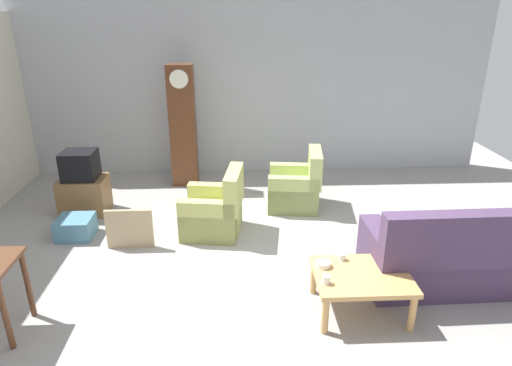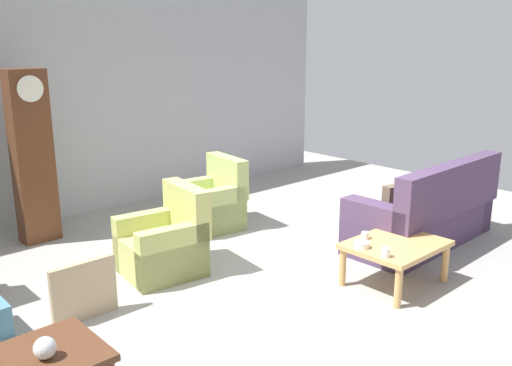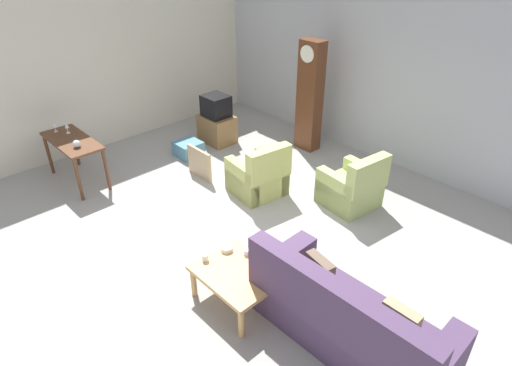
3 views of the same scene
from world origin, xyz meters
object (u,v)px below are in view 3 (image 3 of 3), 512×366
object	(u,v)px
glass_dome_cloche	(77,144)
bowl_white_stacked	(227,248)
grandfather_clock	(310,97)
wine_glass_mid	(67,127)
cup_blue_rimmed	(247,252)
couch_floral	(347,320)
tv_stand_cabinet	(217,129)
wine_glass_tall	(55,126)
tv_crt	(216,106)
console_table_dark	(73,146)
storage_box_blue	(188,149)
framed_picture_leaning	(200,163)
coffee_table_wood	(238,275)
armchair_olive_near	(259,177)
cup_white_porcelain	(205,257)

from	to	relation	value
glass_dome_cloche	bowl_white_stacked	distance (m)	3.28
grandfather_clock	wine_glass_mid	xyz separation A→B (m)	(-2.08, -3.77, -0.14)
cup_blue_rimmed	couch_floral	bearing A→B (deg)	5.21
tv_stand_cabinet	wine_glass_tall	distance (m)	2.97
tv_crt	cup_blue_rimmed	distance (m)	4.12
console_table_dark	cup_blue_rimmed	distance (m)	3.83
console_table_dark	storage_box_blue	size ratio (longest dim) A/B	2.82
tv_stand_cabinet	bowl_white_stacked	size ratio (longest dim) A/B	4.54
tv_stand_cabinet	cup_blue_rimmed	xyz separation A→B (m)	(3.41, -2.29, 0.20)
framed_picture_leaning	tv_crt	bearing A→B (deg)	129.11
console_table_dark	grandfather_clock	world-z (taller)	grandfather_clock
tv_stand_cabinet	framed_picture_leaning	bearing A→B (deg)	-50.89
coffee_table_wood	tv_crt	distance (m)	4.40
tv_stand_cabinet	bowl_white_stacked	world-z (taller)	tv_stand_cabinet
grandfather_clock	tv_stand_cabinet	distance (m)	1.96
console_table_dark	tv_crt	distance (m)	2.75
armchair_olive_near	cup_blue_rimmed	size ratio (longest dim) A/B	12.04
console_table_dark	storage_box_blue	xyz separation A→B (m)	(0.49, 1.92, -0.53)
armchair_olive_near	grandfather_clock	size ratio (longest dim) A/B	0.44
bowl_white_stacked	couch_floral	bearing A→B (deg)	8.87
cup_blue_rimmed	wine_glass_tall	xyz separation A→B (m)	(-4.28, -0.49, 0.42)
armchair_olive_near	cup_blue_rimmed	bearing A→B (deg)	-47.41
storage_box_blue	cup_blue_rimmed	world-z (taller)	cup_blue_rimmed
couch_floral	armchair_olive_near	distance (m)	3.13
armchair_olive_near	bowl_white_stacked	distance (m)	2.04
framed_picture_leaning	cup_blue_rimmed	size ratio (longest dim) A/B	7.85
armchair_olive_near	glass_dome_cloche	world-z (taller)	armchair_olive_near
armchair_olive_near	cup_blue_rimmed	xyz separation A→B (m)	(1.41, -1.53, 0.17)
armchair_olive_near	tv_crt	xyz separation A→B (m)	(-2.01, 0.75, 0.46)
tv_crt	storage_box_blue	xyz separation A→B (m)	(0.11, -0.79, -0.62)
console_table_dark	framed_picture_leaning	xyz separation A→B (m)	(1.31, 1.59, -0.40)
glass_dome_cloche	coffee_table_wood	bearing A→B (deg)	3.31
framed_picture_leaning	wine_glass_tall	bearing A→B (deg)	-137.29
grandfather_clock	bowl_white_stacked	world-z (taller)	grandfather_clock
couch_floral	grandfather_clock	bearing A→B (deg)	135.88
coffee_table_wood	tv_stand_cabinet	distance (m)	4.38
coffee_table_wood	wine_glass_mid	bearing A→B (deg)	-178.76
cup_blue_rimmed	cup_white_porcelain	bearing A→B (deg)	-120.97
couch_floral	cup_white_porcelain	world-z (taller)	couch_floral
wine_glass_tall	glass_dome_cloche	bearing A→B (deg)	0.67
framed_picture_leaning	glass_dome_cloche	world-z (taller)	glass_dome_cloche
tv_stand_cabinet	wine_glass_mid	xyz separation A→B (m)	(-0.67, -2.65, 0.63)
console_table_dark	tv_stand_cabinet	xyz separation A→B (m)	(0.39, 2.72, -0.39)
console_table_dark	bowl_white_stacked	distance (m)	3.60
couch_floral	wine_glass_mid	bearing A→B (deg)	-174.87
bowl_white_stacked	coffee_table_wood	bearing A→B (deg)	-22.06
cup_white_porcelain	wine_glass_mid	world-z (taller)	wine_glass_mid
glass_dome_cloche	cup_blue_rimmed	size ratio (longest dim) A/B	1.58
grandfather_clock	storage_box_blue	xyz separation A→B (m)	(-1.31, -1.92, -0.91)
cup_blue_rimmed	wine_glass_tall	world-z (taller)	wine_glass_tall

